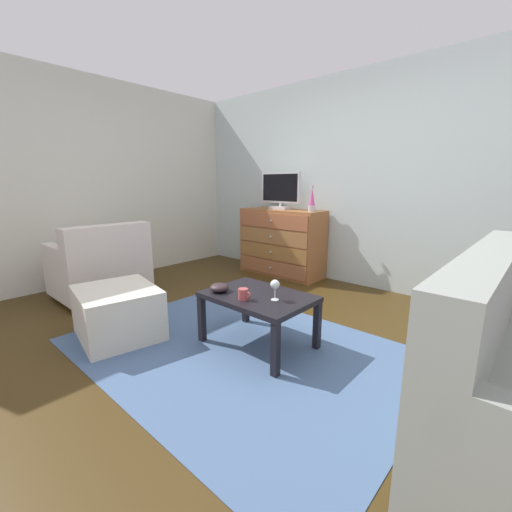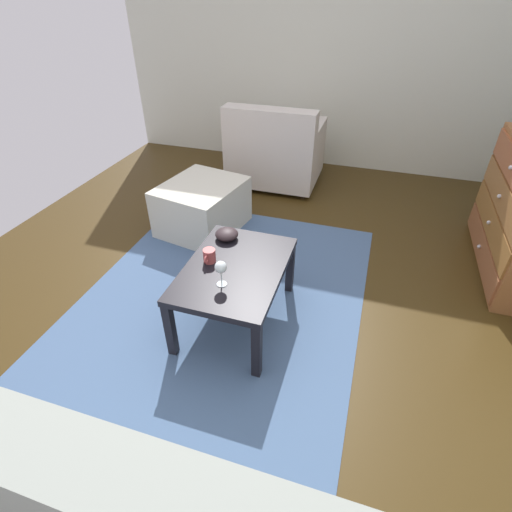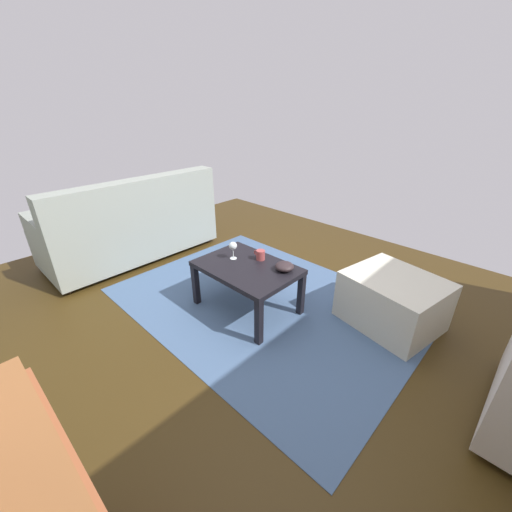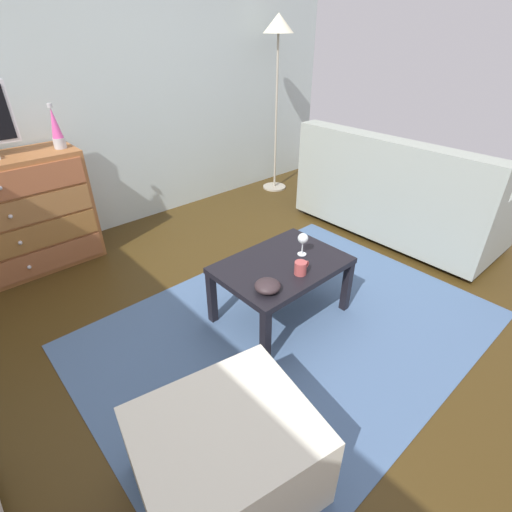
# 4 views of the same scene
# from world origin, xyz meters

# --- Properties ---
(ground_plane) EXTENTS (5.72, 4.68, 0.05)m
(ground_plane) POSITION_xyz_m (0.00, 0.00, -0.03)
(ground_plane) COLOR #3D2C10
(area_rug) EXTENTS (2.60, 1.90, 0.01)m
(area_rug) POSITION_xyz_m (0.20, -0.20, 0.00)
(area_rug) COLOR #455F84
(area_rug) RESTS_ON ground_plane
(coffee_table) EXTENTS (0.83, 0.58, 0.43)m
(coffee_table) POSITION_xyz_m (0.25, -0.04, 0.37)
(coffee_table) COLOR black
(coffee_table) RESTS_ON ground_plane
(wine_glass) EXTENTS (0.07, 0.07, 0.16)m
(wine_glass) POSITION_xyz_m (0.43, -0.05, 0.54)
(wine_glass) COLOR silver
(wine_glass) RESTS_ON coffee_table
(mug) EXTENTS (0.11, 0.08, 0.08)m
(mug) POSITION_xyz_m (0.25, -0.20, 0.47)
(mug) COLOR #A84645
(mug) RESTS_ON coffee_table
(bowl_decorative) EXTENTS (0.15, 0.15, 0.07)m
(bowl_decorative) POSITION_xyz_m (-0.02, -0.19, 0.46)
(bowl_decorative) COLOR #2E2326
(bowl_decorative) RESTS_ON coffee_table
(couch_large) EXTENTS (0.85, 1.85, 0.95)m
(couch_large) POSITION_xyz_m (1.94, 0.13, 0.36)
(couch_large) COLOR #332319
(couch_large) RESTS_ON ground_plane
(ottoman) EXTENTS (0.80, 0.72, 0.42)m
(ottoman) POSITION_xyz_m (-0.74, -0.71, 0.21)
(ottoman) COLOR beige
(ottoman) RESTS_ON ground_plane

